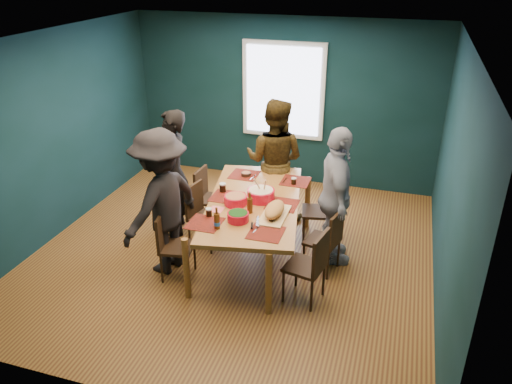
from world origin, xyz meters
TOP-DOWN VIEW (x-y plane):
  - room at (0.00, 0.27)m, footprint 5.01×5.01m
  - dining_table at (0.29, -0.05)m, footprint 1.46×2.33m
  - chair_left_far at (-0.60, 0.60)m, footprint 0.40×0.40m
  - chair_left_mid at (-0.48, 0.08)m, footprint 0.45×0.45m
  - chair_left_near at (-0.54, -0.71)m, footprint 0.44×0.44m
  - chair_right_far at (1.05, 0.65)m, footprint 0.47×0.47m
  - chair_right_mid at (1.23, -0.06)m, footprint 0.46×0.46m
  - chair_right_near at (1.16, -0.69)m, footprint 0.47×0.47m
  - person_far_left at (-0.95, 0.31)m, footprint 0.65×0.75m
  - person_back at (0.24, 1.10)m, footprint 0.91×0.73m
  - person_right at (1.25, 0.23)m, footprint 0.72×1.11m
  - person_near_left at (-0.69, -0.56)m, footprint 0.97×1.30m
  - bowl_salad at (0.11, -0.20)m, footprint 0.28×0.28m
  - bowl_dumpling at (0.37, 0.00)m, footprint 0.34×0.34m
  - bowl_herbs at (0.27, -0.58)m, footprint 0.25×0.25m
  - cutting_board at (0.63, -0.35)m, footprint 0.33×0.69m
  - small_bowl at (-0.03, 0.63)m, footprint 0.13×0.13m
  - beer_bottle_a at (0.11, -0.81)m, footprint 0.07×0.07m
  - beer_bottle_b at (0.34, -0.35)m, footprint 0.07×0.07m
  - cola_glass_a at (-0.08, -0.58)m, footprint 0.07×0.07m
  - cola_glass_b at (0.64, -0.49)m, footprint 0.07×0.07m
  - cola_glass_c at (0.65, 0.56)m, footprint 0.07×0.07m
  - cola_glass_d at (-0.16, 0.08)m, footprint 0.08×0.08m
  - napkin_a at (0.62, 0.06)m, footprint 0.13×0.13m
  - napkin_b at (-0.06, -0.40)m, footprint 0.16×0.16m
  - napkin_c at (0.61, -0.69)m, footprint 0.18×0.18m

SIDE VIEW (x-z plane):
  - chair_right_mid at x=1.23m, z-range 0.07..0.90m
  - chair_left_near at x=-0.54m, z-range 0.07..0.90m
  - chair_left_far at x=-0.60m, z-range 0.07..0.92m
  - chair_left_mid at x=-0.48m, z-range 0.07..0.93m
  - chair_right_near at x=1.16m, z-range 0.07..0.96m
  - chair_right_far at x=1.05m, z-range 0.07..0.96m
  - dining_table at x=0.29m, z-range 0.33..1.16m
  - napkin_a at x=0.62m, z-range 0.82..0.83m
  - napkin_c at x=0.61m, z-range 0.82..0.83m
  - napkin_b at x=-0.06m, z-range 0.82..0.83m
  - small_bowl at x=-0.03m, z-range 0.82..0.88m
  - cola_glass_c at x=0.65m, z-range 0.83..0.92m
  - person_far_left at x=-0.95m, z-range 0.00..1.75m
  - cola_glass_b at x=0.64m, z-range 0.83..0.93m
  - cola_glass_a at x=-0.08m, z-range 0.83..0.93m
  - bowl_herbs at x=0.27m, z-range 0.83..0.93m
  - person_right at x=1.25m, z-range 0.00..1.76m
  - bowl_salad at x=0.11m, z-range 0.83..0.94m
  - cola_glass_d at x=-0.16m, z-range 0.83..0.95m
  - cutting_board at x=0.63m, z-range 0.82..0.97m
  - person_back at x=0.24m, z-range 0.00..1.79m
  - bowl_dumpling at x=0.37m, z-range 0.74..1.05m
  - person_near_left at x=-0.69m, z-range 0.00..1.80m
  - beer_bottle_a at x=0.11m, z-range 0.79..1.04m
  - beer_bottle_b at x=0.34m, z-range 0.79..1.05m
  - room at x=0.00m, z-range 0.01..2.73m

